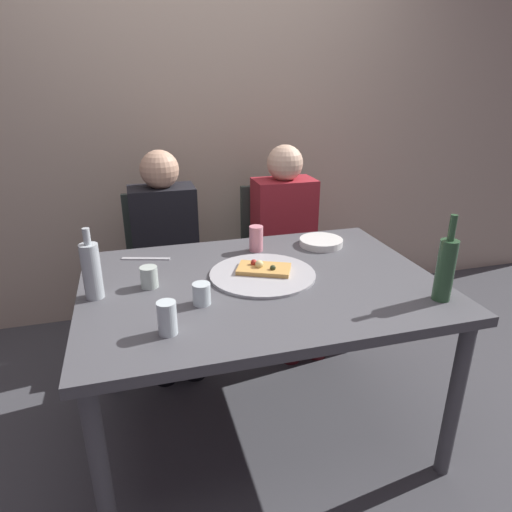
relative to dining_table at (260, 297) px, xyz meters
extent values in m
plane|color=#424247|center=(0.00, 0.00, -0.68)|extent=(8.00, 8.00, 0.00)
cube|color=#BCA893|center=(0.00, 1.34, 0.62)|extent=(6.00, 0.10, 2.60)
cube|color=#4C4C51|center=(0.00, 0.00, 0.06)|extent=(1.43, 1.03, 0.04)
cylinder|color=#4C4C51|center=(-0.66, -0.46, -0.32)|extent=(0.06, 0.06, 0.71)
cylinder|color=#4C4C51|center=(0.66, -0.46, -0.32)|extent=(0.06, 0.06, 0.71)
cylinder|color=#4C4C51|center=(-0.66, 0.46, -0.32)|extent=(0.06, 0.06, 0.71)
cylinder|color=#4C4C51|center=(0.66, 0.46, -0.32)|extent=(0.06, 0.06, 0.71)
cylinder|color=#ADADB2|center=(0.02, 0.04, 0.08)|extent=(0.44, 0.44, 0.01)
cube|color=tan|center=(0.03, 0.06, 0.10)|extent=(0.25, 0.21, 0.02)
sphere|color=#EAD184|center=(0.02, 0.07, 0.12)|extent=(0.04, 0.04, 0.04)
sphere|color=#2D381E|center=(0.06, 0.03, 0.11)|extent=(0.02, 0.02, 0.02)
sphere|color=#B22D23|center=(0.00, 0.10, 0.11)|extent=(0.03, 0.03, 0.03)
cylinder|color=#B2BCC1|center=(-0.65, 0.03, 0.18)|extent=(0.07, 0.07, 0.21)
cylinder|color=#B2BCC1|center=(-0.65, 0.03, 0.32)|extent=(0.03, 0.03, 0.06)
cylinder|color=#2D5133|center=(0.60, -0.34, 0.19)|extent=(0.07, 0.07, 0.23)
cylinder|color=#2D5133|center=(0.60, -0.34, 0.36)|extent=(0.03, 0.03, 0.10)
cylinder|color=silver|center=(-0.26, -0.14, 0.12)|extent=(0.07, 0.07, 0.08)
cylinder|color=silver|center=(-0.40, -0.31, 0.13)|extent=(0.06, 0.06, 0.11)
cylinder|color=#B7C6BC|center=(-0.44, 0.06, 0.12)|extent=(0.07, 0.07, 0.09)
cylinder|color=pink|center=(0.08, 0.33, 0.14)|extent=(0.07, 0.07, 0.12)
cylinder|color=white|center=(0.40, 0.31, 0.09)|extent=(0.21, 0.21, 0.03)
cube|color=#B7B7BC|center=(-0.44, 0.36, 0.08)|extent=(0.22, 0.08, 0.01)
cube|color=#2D3833|center=(-0.32, 0.84, -0.23)|extent=(0.44, 0.44, 0.05)
cube|color=#2D3833|center=(-0.32, 1.04, 0.00)|extent=(0.44, 0.04, 0.45)
cylinder|color=#2D3833|center=(-0.13, 0.65, -0.46)|extent=(0.04, 0.04, 0.42)
cylinder|color=#2D3833|center=(-0.51, 0.65, -0.46)|extent=(0.04, 0.04, 0.42)
cylinder|color=#2D3833|center=(-0.13, 1.03, -0.46)|extent=(0.04, 0.04, 0.42)
cylinder|color=#2D3833|center=(-0.51, 1.03, -0.46)|extent=(0.04, 0.04, 0.42)
cube|color=#2D3833|center=(0.40, 0.84, -0.23)|extent=(0.44, 0.44, 0.05)
cube|color=#2D3833|center=(0.40, 1.04, 0.00)|extent=(0.44, 0.04, 0.45)
cylinder|color=#2D3833|center=(0.59, 0.65, -0.46)|extent=(0.04, 0.04, 0.42)
cylinder|color=#2D3833|center=(0.21, 0.65, -0.46)|extent=(0.04, 0.04, 0.42)
cylinder|color=#2D3833|center=(0.59, 1.03, -0.46)|extent=(0.04, 0.04, 0.42)
cylinder|color=#2D3833|center=(0.21, 1.03, -0.46)|extent=(0.04, 0.04, 0.42)
cube|color=black|center=(-0.32, 0.86, 0.03)|extent=(0.36, 0.22, 0.52)
sphere|color=tan|center=(-0.32, 0.86, 0.39)|extent=(0.21, 0.21, 0.21)
cylinder|color=black|center=(-0.24, 0.66, -0.23)|extent=(0.12, 0.40, 0.12)
cylinder|color=black|center=(-0.40, 0.66, -0.23)|extent=(0.12, 0.40, 0.12)
cylinder|color=black|center=(-0.24, 0.46, -0.45)|extent=(0.11, 0.11, 0.45)
cylinder|color=black|center=(-0.40, 0.46, -0.45)|extent=(0.11, 0.11, 0.45)
cube|color=maroon|center=(0.40, 0.86, 0.03)|extent=(0.36, 0.22, 0.52)
sphere|color=beige|center=(0.40, 0.86, 0.39)|extent=(0.21, 0.21, 0.21)
cylinder|color=#3F0E12|center=(0.48, 0.66, -0.23)|extent=(0.12, 0.40, 0.12)
cylinder|color=#3F0E12|center=(0.32, 0.66, -0.23)|extent=(0.12, 0.40, 0.12)
cylinder|color=#3F0E12|center=(0.48, 0.46, -0.45)|extent=(0.11, 0.11, 0.45)
cylinder|color=#3F0E12|center=(0.32, 0.46, -0.45)|extent=(0.11, 0.11, 0.45)
camera|label=1|loc=(-0.48, -1.61, 0.85)|focal=31.59mm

